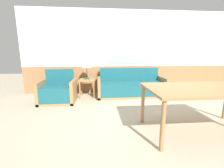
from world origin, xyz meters
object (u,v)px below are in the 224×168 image
Objects in this scene: side_table at (87,83)px; dining_table at (203,92)px; couch at (131,87)px; armchair at (58,92)px; table_lamp at (87,65)px.

side_table is 0.30× the size of dining_table.
side_table is at bearing 131.07° from dining_table.
couch is 1.14× the size of dining_table.
armchair reaches higher than couch.
table_lamp is at bearing 130.15° from dining_table.
dining_table reaches higher than side_table.
armchair reaches higher than dining_table.
table_lamp reaches higher than dining_table.
table_lamp is at bearing 34.24° from armchair.
couch is at bearing 10.52° from armchair.
armchair is at bearing -149.60° from side_table.
armchair is at bearing -145.08° from table_lamp.
couch is 1.54m from table_lamp.
armchair is 0.51× the size of dining_table.
table_lamp is at bearing 92.87° from side_table.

